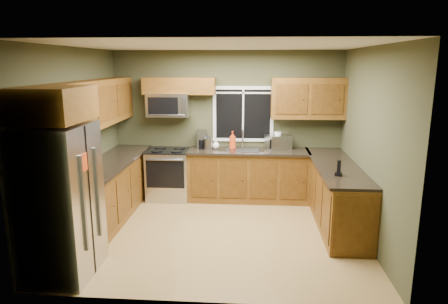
# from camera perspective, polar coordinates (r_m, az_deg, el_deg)

# --- Properties ---
(floor) EXTENTS (4.20, 4.20, 0.00)m
(floor) POSITION_cam_1_polar(r_m,az_deg,el_deg) (6.09, -0.72, -11.35)
(floor) COLOR olive
(floor) RESTS_ON ground
(ceiling) EXTENTS (4.20, 4.20, 0.00)m
(ceiling) POSITION_cam_1_polar(r_m,az_deg,el_deg) (5.57, -0.80, 14.96)
(ceiling) COLOR white
(ceiling) RESTS_ON back_wall
(back_wall) EXTENTS (4.20, 0.00, 4.20)m
(back_wall) POSITION_cam_1_polar(r_m,az_deg,el_deg) (7.44, 0.42, 3.94)
(back_wall) COLOR #3C3E26
(back_wall) RESTS_ON ground
(front_wall) EXTENTS (4.20, 0.00, 4.20)m
(front_wall) POSITION_cam_1_polar(r_m,az_deg,el_deg) (3.93, -2.99, -3.96)
(front_wall) COLOR #3C3E26
(front_wall) RESTS_ON ground
(left_wall) EXTENTS (0.00, 3.60, 3.60)m
(left_wall) POSITION_cam_1_polar(r_m,az_deg,el_deg) (6.21, -20.45, 1.41)
(left_wall) COLOR #3C3E26
(left_wall) RESTS_ON ground
(right_wall) EXTENTS (0.00, 3.60, 3.60)m
(right_wall) POSITION_cam_1_polar(r_m,az_deg,el_deg) (5.88, 20.08, 0.85)
(right_wall) COLOR #3C3E26
(right_wall) RESTS_ON ground
(window) EXTENTS (1.12, 0.03, 1.02)m
(window) POSITION_cam_1_polar(r_m,az_deg,el_deg) (7.38, 2.75, 5.44)
(window) COLOR white
(window) RESTS_ON back_wall
(base_cabinets_left) EXTENTS (0.60, 2.65, 0.90)m
(base_cabinets_left) POSITION_cam_1_polar(r_m,az_deg,el_deg) (6.74, -15.87, -5.34)
(base_cabinets_left) COLOR brown
(base_cabinets_left) RESTS_ON ground
(countertop_left) EXTENTS (0.65, 2.65, 0.04)m
(countertop_left) POSITION_cam_1_polar(r_m,az_deg,el_deg) (6.61, -15.91, -1.46)
(countertop_left) COLOR black
(countertop_left) RESTS_ON base_cabinets_left
(base_cabinets_back) EXTENTS (2.17, 0.60, 0.90)m
(base_cabinets_back) POSITION_cam_1_polar(r_m,az_deg,el_deg) (7.33, 3.50, -3.43)
(base_cabinets_back) COLOR brown
(base_cabinets_back) RESTS_ON ground
(countertop_back) EXTENTS (2.17, 0.65, 0.04)m
(countertop_back) POSITION_cam_1_polar(r_m,az_deg,el_deg) (7.19, 3.55, 0.12)
(countertop_back) COLOR black
(countertop_back) RESTS_ON base_cabinets_back
(base_cabinets_peninsula) EXTENTS (0.60, 2.52, 0.90)m
(base_cabinets_peninsula) POSITION_cam_1_polar(r_m,az_deg,el_deg) (6.55, 15.67, -5.86)
(base_cabinets_peninsula) COLOR brown
(base_cabinets_peninsula) RESTS_ON ground
(countertop_peninsula) EXTENTS (0.65, 2.50, 0.04)m
(countertop_peninsula) POSITION_cam_1_polar(r_m,az_deg,el_deg) (6.42, 15.69, -1.86)
(countertop_peninsula) COLOR black
(countertop_peninsula) RESTS_ON base_cabinets_peninsula
(upper_cabinets_left) EXTENTS (0.33, 2.65, 0.72)m
(upper_cabinets_left) POSITION_cam_1_polar(r_m,az_deg,el_deg) (6.51, -17.74, 6.63)
(upper_cabinets_left) COLOR brown
(upper_cabinets_left) RESTS_ON left_wall
(upper_cabinets_back_left) EXTENTS (1.30, 0.33, 0.30)m
(upper_cabinets_back_left) POSITION_cam_1_polar(r_m,az_deg,el_deg) (7.31, -6.41, 9.38)
(upper_cabinets_back_left) COLOR brown
(upper_cabinets_back_left) RESTS_ON back_wall
(upper_cabinets_back_right) EXTENTS (1.30, 0.33, 0.72)m
(upper_cabinets_back_right) POSITION_cam_1_polar(r_m,az_deg,el_deg) (7.27, 11.92, 7.51)
(upper_cabinets_back_right) COLOR brown
(upper_cabinets_back_right) RESTS_ON back_wall
(upper_cabinet_over_fridge) EXTENTS (0.72, 0.90, 0.38)m
(upper_cabinet_over_fridge) POSITION_cam_1_polar(r_m,az_deg,el_deg) (4.81, -23.49, 6.31)
(upper_cabinet_over_fridge) COLOR brown
(upper_cabinet_over_fridge) RESTS_ON left_wall
(refrigerator) EXTENTS (0.74, 0.90, 1.80)m
(refrigerator) POSITION_cam_1_polar(r_m,az_deg,el_deg) (5.04, -22.36, -6.55)
(refrigerator) COLOR #B7B7BC
(refrigerator) RESTS_ON ground
(range) EXTENTS (0.76, 0.69, 0.94)m
(range) POSITION_cam_1_polar(r_m,az_deg,el_deg) (7.45, -7.86, -3.11)
(range) COLOR #B7B7BC
(range) RESTS_ON ground
(microwave) EXTENTS (0.76, 0.41, 0.42)m
(microwave) POSITION_cam_1_polar(r_m,az_deg,el_deg) (7.35, -7.93, 6.69)
(microwave) COLOR #B7B7BC
(microwave) RESTS_ON back_wall
(sink) EXTENTS (0.60, 0.42, 0.36)m
(sink) POSITION_cam_1_polar(r_m,az_deg,el_deg) (7.20, 2.64, 0.41)
(sink) COLOR slate
(sink) RESTS_ON countertop_back
(toaster_oven) EXTENTS (0.50, 0.46, 0.26)m
(toaster_oven) POSITION_cam_1_polar(r_m,az_deg,el_deg) (7.30, 7.76, 1.42)
(toaster_oven) COLOR #B7B7BC
(toaster_oven) RESTS_ON countertop_back
(coffee_maker) EXTENTS (0.23, 0.28, 0.32)m
(coffee_maker) POSITION_cam_1_polar(r_m,az_deg,el_deg) (7.35, -3.20, 1.73)
(coffee_maker) COLOR slate
(coffee_maker) RESTS_ON countertop_back
(kettle) EXTENTS (0.17, 0.17, 0.26)m
(kettle) POSITION_cam_1_polar(r_m,az_deg,el_deg) (7.19, -2.29, 1.28)
(kettle) COLOR #B7B7BC
(kettle) RESTS_ON countertop_back
(paper_towel_roll) EXTENTS (0.16, 0.16, 0.34)m
(paper_towel_roll) POSITION_cam_1_polar(r_m,az_deg,el_deg) (7.37, 7.67, 1.71)
(paper_towel_roll) COLOR white
(paper_towel_roll) RESTS_ON countertop_back
(soap_bottle_a) EXTENTS (0.15, 0.15, 0.33)m
(soap_bottle_a) POSITION_cam_1_polar(r_m,az_deg,el_deg) (7.22, 1.23, 1.69)
(soap_bottle_a) COLOR red
(soap_bottle_a) RESTS_ON countertop_back
(soap_bottle_c) EXTENTS (0.13, 0.13, 0.17)m
(soap_bottle_c) POSITION_cam_1_polar(r_m,az_deg,el_deg) (7.27, -1.19, 1.12)
(soap_bottle_c) COLOR white
(soap_bottle_c) RESTS_ON countertop_back
(cordless_phone) EXTENTS (0.12, 0.12, 0.22)m
(cordless_phone) POSITION_cam_1_polar(r_m,az_deg,el_deg) (5.76, 16.06, -2.63)
(cordless_phone) COLOR black
(cordless_phone) RESTS_ON countertop_peninsula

